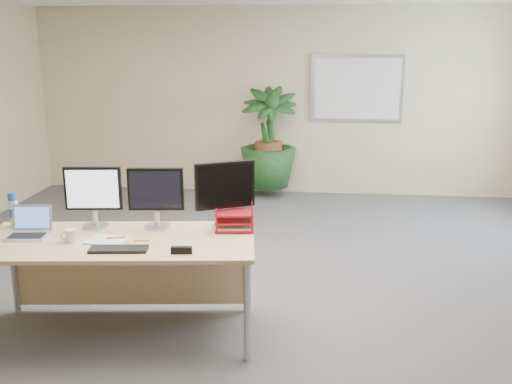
# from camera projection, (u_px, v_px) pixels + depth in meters

# --- Properties ---
(floor) EXTENTS (8.00, 8.00, 0.00)m
(floor) POSITION_uv_depth(u_px,v_px,m) (235.00, 312.00, 4.81)
(floor) COLOR #4E4E53
(floor) RESTS_ON ground
(back_wall) EXTENTS (7.00, 0.04, 2.70)m
(back_wall) POSITION_uv_depth(u_px,v_px,m) (273.00, 102.00, 8.30)
(back_wall) COLOR #C3B38A
(back_wall) RESTS_ON floor
(whiteboard) EXTENTS (1.30, 0.04, 0.95)m
(whiteboard) POSITION_uv_depth(u_px,v_px,m) (357.00, 89.00, 8.10)
(whiteboard) COLOR silver
(whiteboard) RESTS_ON back_wall
(desk) EXTENTS (2.13, 1.09, 0.79)m
(desk) POSITION_uv_depth(u_px,v_px,m) (122.00, 255.00, 4.41)
(desk) COLOR tan
(desk) RESTS_ON floor
(floor_plant) EXTENTS (0.90, 0.90, 1.50)m
(floor_plant) POSITION_uv_depth(u_px,v_px,m) (268.00, 146.00, 8.18)
(floor_plant) COLOR #153C19
(floor_plant) RESTS_ON floor
(monitor_left) EXTENTS (0.44, 0.20, 0.49)m
(monitor_left) POSITION_uv_depth(u_px,v_px,m) (93.00, 193.00, 4.45)
(monitor_left) COLOR #B7B8BC
(monitor_left) RESTS_ON desk
(monitor_right) EXTENTS (0.44, 0.20, 0.48)m
(monitor_right) POSITION_uv_depth(u_px,v_px,m) (156.00, 194.00, 4.45)
(monitor_right) COLOR #B7B8BC
(monitor_right) RESTS_ON desk
(monitor_dark) EXTENTS (0.45, 0.25, 0.53)m
(monitor_dark) POSITION_uv_depth(u_px,v_px,m) (225.00, 190.00, 4.45)
(monitor_dark) COLOR #B7B8BC
(monitor_dark) RESTS_ON desk
(laptop) EXTENTS (0.33, 0.30, 0.22)m
(laptop) POSITION_uv_depth(u_px,v_px,m) (29.00, 228.00, 4.34)
(laptop) COLOR silver
(laptop) RESTS_ON desk
(keyboard) EXTENTS (0.42, 0.18, 0.02)m
(keyboard) POSITION_uv_depth(u_px,v_px,m) (119.00, 249.00, 4.02)
(keyboard) COLOR black
(keyboard) RESTS_ON desk
(coffee_mug) EXTENTS (0.13, 0.09, 0.10)m
(coffee_mug) POSITION_uv_depth(u_px,v_px,m) (71.00, 236.00, 4.19)
(coffee_mug) COLOR silver
(coffee_mug) RESTS_ON desk
(spiral_notebook) EXTENTS (0.29, 0.23, 0.01)m
(spiral_notebook) POSITION_uv_depth(u_px,v_px,m) (107.00, 240.00, 4.22)
(spiral_notebook) COLOR white
(spiral_notebook) RESTS_ON desk
(orange_pen) EXTENTS (0.14, 0.06, 0.01)m
(orange_pen) POSITION_uv_depth(u_px,v_px,m) (116.00, 238.00, 4.24)
(orange_pen) COLOR orange
(orange_pen) RESTS_ON spiral_notebook
(yellow_highlighter) EXTENTS (0.12, 0.03, 0.02)m
(yellow_highlighter) POSITION_uv_depth(u_px,v_px,m) (142.00, 240.00, 4.22)
(yellow_highlighter) COLOR #FAFF1A
(yellow_highlighter) RESTS_ON desk
(water_bottle) EXTENTS (0.07, 0.07, 0.29)m
(water_bottle) POSITION_uv_depth(u_px,v_px,m) (14.00, 211.00, 4.50)
(water_bottle) COLOR silver
(water_bottle) RESTS_ON desk
(letter_tray) EXTENTS (0.32, 0.26, 0.14)m
(letter_tray) POSITION_uv_depth(u_px,v_px,m) (235.00, 222.00, 4.46)
(letter_tray) COLOR maroon
(letter_tray) RESTS_ON desk
(stapler) EXTENTS (0.15, 0.06, 0.05)m
(stapler) POSITION_uv_depth(u_px,v_px,m) (182.00, 250.00, 3.97)
(stapler) COLOR black
(stapler) RESTS_ON desk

